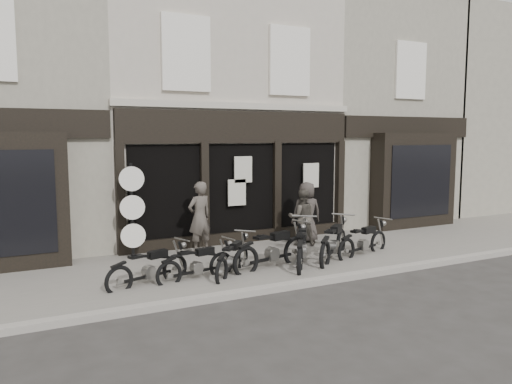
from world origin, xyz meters
name	(u,v)px	position (x,y,z in m)	size (l,w,h in m)	color
ground_plane	(293,270)	(0.00, 0.00, 0.00)	(90.00, 90.00, 0.00)	#2D2B28
pavement	(275,259)	(0.00, 0.90, 0.06)	(30.00, 4.20, 0.12)	slate
kerb	(322,281)	(0.00, -1.25, 0.07)	(30.00, 0.25, 0.13)	gray
central_building	(203,110)	(0.00, 5.95, 4.08)	(7.30, 6.22, 8.34)	#BAAF9F
neighbour_right	(355,114)	(6.35, 5.90, 4.04)	(5.60, 6.73, 8.34)	gray
filler_right	(494,116)	(14.50, 6.00, 4.10)	(11.00, 6.00, 8.20)	gray
motorcycle_0	(149,271)	(-3.47, 0.08, 0.38)	(1.92, 0.88, 0.95)	black
motorcycle_1	(197,267)	(-2.44, 0.00, 0.37)	(1.90, 0.64, 0.92)	black
motorcycle_2	(233,262)	(-1.56, 0.04, 0.38)	(1.54, 1.57, 0.95)	black
motorcycle_3	(272,253)	(-0.51, 0.10, 0.44)	(2.29, 0.93, 1.12)	black
motorcycle_4	(302,250)	(0.30, 0.08, 0.45)	(1.61, 2.06, 1.14)	black
motorcycle_5	(334,246)	(1.26, 0.11, 0.45)	(1.94, 1.73, 1.12)	black
motorcycle_6	(363,244)	(2.21, 0.11, 0.39)	(2.02, 0.87, 0.99)	black
man_left	(200,217)	(-1.55, 2.20, 1.07)	(0.69, 0.45, 1.90)	#4C453E
man_centre	(302,217)	(1.34, 1.76, 0.92)	(0.78, 0.60, 1.60)	#453F37
man_right	(307,212)	(1.67, 2.03, 1.00)	(0.86, 0.56, 1.77)	#3A3430
advert_sign_post	(132,215)	(-3.29, 2.33, 1.23)	(0.62, 0.40, 2.53)	black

